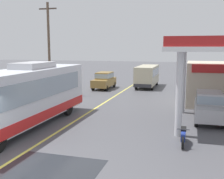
# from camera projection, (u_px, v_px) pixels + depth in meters

# --- Properties ---
(ground) EXTENTS (120.00, 120.00, 0.00)m
(ground) POSITION_uv_depth(u_px,v_px,m) (124.00, 90.00, 29.93)
(ground) COLOR #4C4C51
(lane_divider_stripe) EXTENTS (0.16, 50.00, 0.01)m
(lane_divider_stripe) POSITION_uv_depth(u_px,v_px,m) (111.00, 98.00, 25.18)
(lane_divider_stripe) COLOR #D8CC4C
(lane_divider_stripe) RESTS_ON ground
(coach_bus_main) EXTENTS (2.60, 11.04, 3.69)m
(coach_bus_main) POSITION_uv_depth(u_px,v_px,m) (25.00, 98.00, 15.90)
(coach_bus_main) COLOR silver
(coach_bus_main) RESTS_ON ground
(car_at_pump) EXTENTS (1.70, 4.20, 1.82)m
(car_at_pump) POSITION_uv_depth(u_px,v_px,m) (209.00, 105.00, 17.38)
(car_at_pump) COLOR #B2B2B7
(car_at_pump) RESTS_ON ground
(minibus_opposing_lane) EXTENTS (2.04, 6.13, 2.44)m
(minibus_opposing_lane) POSITION_uv_depth(u_px,v_px,m) (147.00, 74.00, 32.13)
(minibus_opposing_lane) COLOR #BFB799
(minibus_opposing_lane) RESTS_ON ground
(motorcycle_parked_forecourt) EXTENTS (0.55, 1.80, 0.92)m
(motorcycle_parked_forecourt) POSITION_uv_depth(u_px,v_px,m) (183.00, 135.00, 13.18)
(motorcycle_parked_forecourt) COLOR black
(motorcycle_parked_forecourt) RESTS_ON ground
(pedestrian_near_pump) EXTENTS (0.55, 0.22, 1.66)m
(pedestrian_near_pump) POSITION_uv_depth(u_px,v_px,m) (218.00, 106.00, 17.34)
(pedestrian_near_pump) COLOR #33333F
(pedestrian_near_pump) RESTS_ON ground
(car_trailing_behind_bus) EXTENTS (1.70, 4.20, 1.82)m
(car_trailing_behind_bus) POSITION_uv_depth(u_px,v_px,m) (104.00, 80.00, 30.95)
(car_trailing_behind_bus) COLOR olive
(car_trailing_behind_bus) RESTS_ON ground
(utility_pole_roadside) EXTENTS (1.80, 0.24, 8.78)m
(utility_pole_roadside) POSITION_uv_depth(u_px,v_px,m) (49.00, 47.00, 26.83)
(utility_pole_roadside) COLOR brown
(utility_pole_roadside) RESTS_ON ground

